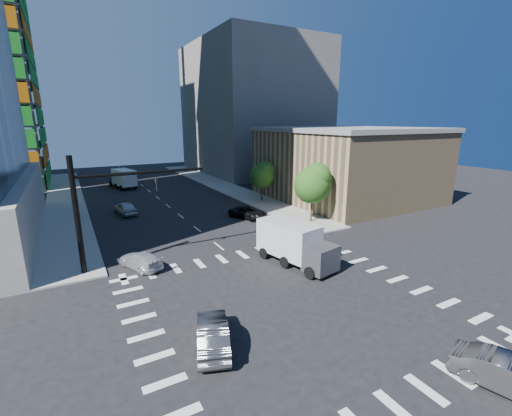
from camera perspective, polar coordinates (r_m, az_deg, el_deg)
ground at (r=23.24m, az=5.85°, el=-15.52°), size 160.00×160.00×0.00m
road_markings at (r=23.23m, az=5.85°, el=-15.51°), size 20.00×20.00×0.01m
sidewalk_ne at (r=62.45m, az=-5.72°, el=3.71°), size 5.00×60.00×0.15m
sidewalk_nw at (r=57.56m, az=-29.19°, el=1.02°), size 5.00×60.00×0.15m
commercial_building at (r=53.50m, az=14.68°, el=7.21°), size 20.50×22.50×10.60m
bg_building_ne at (r=81.27m, az=-0.60°, el=16.09°), size 24.00×30.00×28.00m
signal_mast_nw at (r=28.61m, az=-24.90°, el=0.79°), size 10.20×0.40×9.00m
tree_south at (r=39.48m, az=9.61°, el=4.15°), size 4.16×4.16×6.82m
tree_north at (r=49.55m, az=1.17°, el=5.58°), size 3.54×3.52×5.78m
car_nb_right at (r=19.94m, az=36.66°, el=-21.54°), size 2.92×4.92×1.53m
car_nb_far at (r=41.59m, az=-1.37°, el=-0.78°), size 3.98×5.44×1.37m
car_sb_near at (r=29.37m, az=-18.68°, el=-8.23°), size 3.32×4.80×1.29m
car_sb_mid at (r=46.29m, az=-20.96°, el=-0.03°), size 2.57×4.95×1.61m
car_sb_cross at (r=19.16m, az=-7.23°, el=-20.07°), size 3.01×4.84×1.51m
box_truck_near at (r=28.30m, az=6.95°, el=-6.55°), size 3.96×6.87×3.39m
box_truck_far at (r=64.99m, az=-21.43°, el=4.44°), size 4.05×6.74×3.30m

